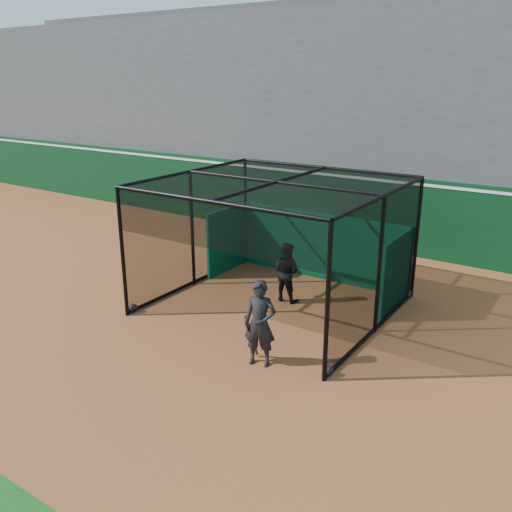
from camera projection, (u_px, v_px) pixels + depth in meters
The scene contains 6 objects.
ground at pixel (182, 332), 12.31m from camera, with size 120.00×120.00×0.00m, color #99542C.
outfield_wall at pixel (345, 206), 18.60m from camera, with size 50.00×0.50×2.50m.
grandstand at pixel (392, 105), 20.56m from camera, with size 50.00×7.85×8.95m.
batting_cage at pixel (276, 246), 13.27m from camera, with size 5.44×5.12×3.16m.
batter at pixel (286, 272), 13.85m from camera, with size 0.75×0.59×1.55m, color black.
on_deck_player at pixel (260, 324), 10.69m from camera, with size 0.75×0.60×1.78m.
Camera 1 is at (7.59, -8.31, 5.53)m, focal length 38.00 mm.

